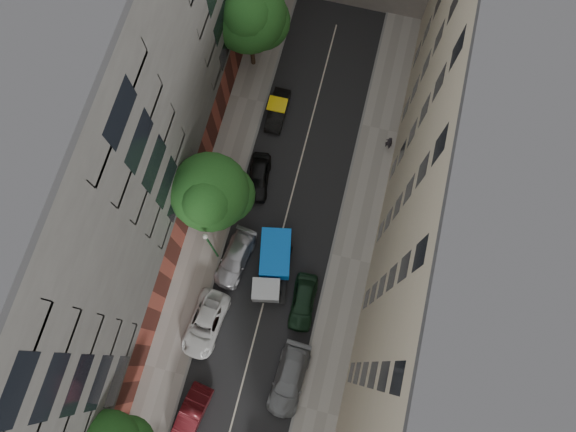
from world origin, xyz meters
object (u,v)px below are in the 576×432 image
(car_left_1, at_px, (190,416))
(tarp_truck, at_px, (273,265))
(car_right_1, at_px, (289,379))
(lamp_post, at_px, (210,244))
(pedestrian, at_px, (389,143))
(tree_far, at_px, (249,17))
(tree_mid, at_px, (211,195))
(car_left_3, at_px, (235,259))
(car_left_5, at_px, (278,110))
(car_right_2, at_px, (303,302))
(car_left_2, at_px, (205,324))
(car_left_4, at_px, (258,177))

(car_left_1, bearing_deg, tarp_truck, 84.89)
(car_left_1, xyz_separation_m, car_right_1, (5.92, 3.93, 0.04))
(car_right_1, distance_m, lamp_post, 10.80)
(pedestrian, bearing_deg, tree_far, -2.45)
(car_left_1, height_order, tree_mid, tree_mid)
(car_left_3, bearing_deg, car_left_5, 98.43)
(car_left_5, height_order, pedestrian, pedestrian)
(car_left_1, xyz_separation_m, car_left_5, (0.00, 23.71, -0.07))
(car_right_2, bearing_deg, car_left_5, 107.80)
(car_left_3, height_order, car_left_5, car_left_3)
(car_left_3, xyz_separation_m, pedestrian, (9.20, 11.77, 0.26))
(car_left_2, relative_size, car_right_2, 1.17)
(tree_mid, relative_size, tree_far, 0.89)
(tarp_truck, bearing_deg, car_left_1, -115.27)
(car_left_5, height_order, tree_far, tree_far)
(car_left_4, height_order, lamp_post, lamp_post)
(car_left_3, distance_m, tree_far, 17.63)
(car_left_2, height_order, car_right_2, car_right_2)
(tarp_truck, relative_size, car_left_4, 1.36)
(pedestrian, bearing_deg, car_left_4, 47.93)
(car_left_4, relative_size, car_right_2, 0.96)
(tarp_truck, bearing_deg, lamp_post, 171.02)
(car_left_3, height_order, car_right_2, car_right_2)
(car_left_1, relative_size, pedestrian, 2.72)
(tarp_truck, relative_size, car_right_1, 1.07)
(car_left_1, distance_m, tree_mid, 15.07)
(car_left_5, relative_size, lamp_post, 0.62)
(tarp_truck, xyz_separation_m, car_right_2, (2.74, -2.00, -0.60))
(car_right_1, bearing_deg, car_right_2, 95.96)
(pedestrian, bearing_deg, tarp_truck, 79.93)
(car_left_2, bearing_deg, car_left_5, 92.50)
(car_right_1, distance_m, tree_mid, 13.78)
(lamp_post, xyz_separation_m, pedestrian, (10.60, 11.81, -3.07))
(pedestrian, bearing_deg, car_left_3, 70.47)
(car_left_3, xyz_separation_m, lamp_post, (-1.40, -0.04, 3.33))
(car_left_5, height_order, lamp_post, lamp_post)
(lamp_post, height_order, pedestrian, lamp_post)
(car_left_2, distance_m, tree_mid, 9.41)
(car_right_2, xyz_separation_m, pedestrian, (3.60, 13.66, 0.22))
(car_left_5, bearing_deg, car_right_1, -74.01)
(car_right_2, distance_m, pedestrian, 14.13)
(car_left_4, bearing_deg, car_left_2, -101.26)
(car_right_1, bearing_deg, car_left_4, 115.69)
(tree_far, bearing_deg, tarp_truck, -70.11)
(car_left_4, distance_m, lamp_post, 7.53)
(car_left_2, height_order, car_left_5, car_left_2)
(car_left_1, relative_size, car_left_5, 1.12)
(lamp_post, bearing_deg, pedestrian, 48.10)
(car_left_2, bearing_deg, tree_far, 101.09)
(lamp_post, bearing_deg, tree_far, 95.73)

